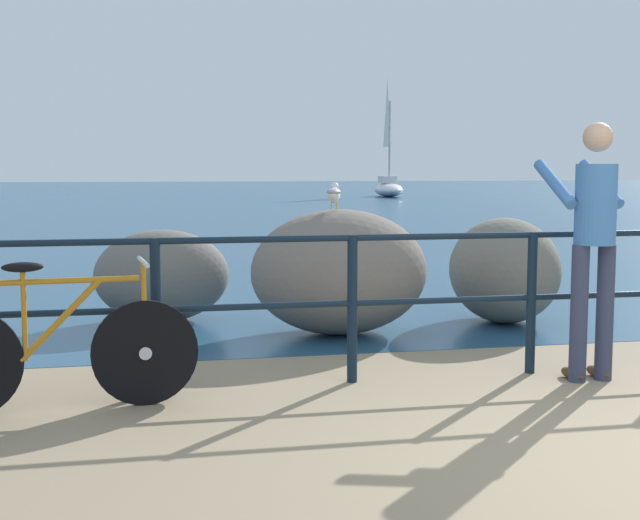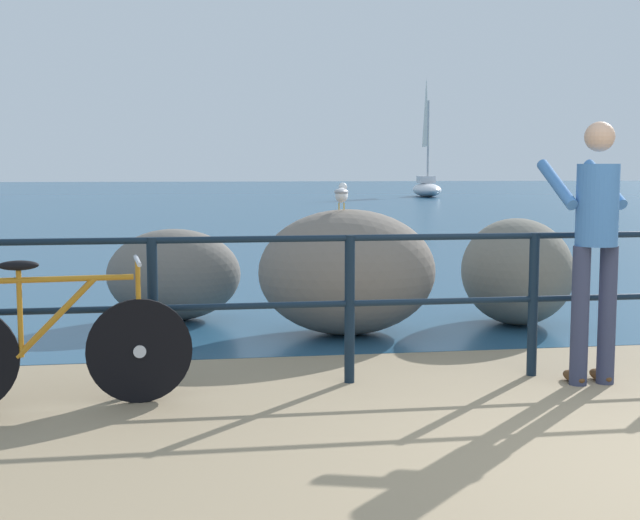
{
  "view_description": "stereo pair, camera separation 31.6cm",
  "coord_description": "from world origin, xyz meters",
  "px_view_note": "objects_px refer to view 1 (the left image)",
  "views": [
    {
      "loc": [
        -2.73,
        -3.59,
        1.47
      ],
      "look_at": [
        -1.46,
        2.48,
        0.81
      ],
      "focal_mm": 48.46,
      "sensor_mm": 36.0,
      "label": 1
    },
    {
      "loc": [
        -2.42,
        -3.65,
        1.47
      ],
      "look_at": [
        -1.46,
        2.48,
        0.81
      ],
      "focal_mm": 48.46,
      "sensor_mm": 36.0,
      "label": 2
    }
  ],
  "objects_px": {
    "breakwater_boulder_left": "(162,276)",
    "sailboat": "(388,183)",
    "bicycle": "(58,349)",
    "breakwater_boulder_right": "(504,270)",
    "seagull": "(334,194)",
    "person_at_railing": "(593,238)",
    "breakwater_boulder_main": "(339,272)"
  },
  "relations": [
    {
      "from": "sailboat",
      "to": "person_at_railing",
      "type": "bearing_deg",
      "value": -8.05
    },
    {
      "from": "bicycle",
      "to": "person_at_railing",
      "type": "xyz_separation_m",
      "value": [
        3.54,
        0.07,
        0.6
      ]
    },
    {
      "from": "breakwater_boulder_left",
      "to": "sailboat",
      "type": "bearing_deg",
      "value": 70.37
    },
    {
      "from": "bicycle",
      "to": "sailboat",
      "type": "bearing_deg",
      "value": 65.16
    },
    {
      "from": "sailboat",
      "to": "bicycle",
      "type": "bearing_deg",
      "value": -12.92
    },
    {
      "from": "bicycle",
      "to": "seagull",
      "type": "height_order",
      "value": "seagull"
    },
    {
      "from": "seagull",
      "to": "sailboat",
      "type": "relative_size",
      "value": 0.06
    },
    {
      "from": "person_at_railing",
      "to": "breakwater_boulder_left",
      "type": "bearing_deg",
      "value": 42.07
    },
    {
      "from": "person_at_railing",
      "to": "breakwater_boulder_right",
      "type": "bearing_deg",
      "value": -10.8
    },
    {
      "from": "seagull",
      "to": "sailboat",
      "type": "distance_m",
      "value": 37.68
    },
    {
      "from": "breakwater_boulder_right",
      "to": "sailboat",
      "type": "xyz_separation_m",
      "value": [
        9.29,
        35.72,
        0.21
      ]
    },
    {
      "from": "person_at_railing",
      "to": "breakwater_boulder_left",
      "type": "distance_m",
      "value": 4.14
    },
    {
      "from": "seagull",
      "to": "person_at_railing",
      "type": "bearing_deg",
      "value": -128.79
    },
    {
      "from": "breakwater_boulder_right",
      "to": "seagull",
      "type": "relative_size",
      "value": 3.6
    },
    {
      "from": "bicycle",
      "to": "seagull",
      "type": "distance_m",
      "value": 3.07
    },
    {
      "from": "breakwater_boulder_left",
      "to": "seagull",
      "type": "height_order",
      "value": "seagull"
    },
    {
      "from": "person_at_railing",
      "to": "sailboat",
      "type": "height_order",
      "value": "sailboat"
    },
    {
      "from": "breakwater_boulder_right",
      "to": "seagull",
      "type": "bearing_deg",
      "value": -169.98
    },
    {
      "from": "breakwater_boulder_left",
      "to": "breakwater_boulder_main",
      "type": "bearing_deg",
      "value": -31.88
    },
    {
      "from": "breakwater_boulder_right",
      "to": "seagull",
      "type": "xyz_separation_m",
      "value": [
        -1.74,
        -0.31,
        0.75
      ]
    },
    {
      "from": "breakwater_boulder_right",
      "to": "person_at_railing",
      "type": "bearing_deg",
      "value": -98.91
    },
    {
      "from": "breakwater_boulder_left",
      "to": "seagull",
      "type": "distance_m",
      "value": 1.95
    },
    {
      "from": "bicycle",
      "to": "breakwater_boulder_left",
      "type": "xyz_separation_m",
      "value": [
        0.69,
        3.02,
        0.05
      ]
    },
    {
      "from": "breakwater_boulder_left",
      "to": "sailboat",
      "type": "relative_size",
      "value": 0.21
    },
    {
      "from": "seagull",
      "to": "breakwater_boulder_right",
      "type": "bearing_deg",
      "value": -64.33
    },
    {
      "from": "person_at_railing",
      "to": "breakwater_boulder_left",
      "type": "relative_size",
      "value": 1.38
    },
    {
      "from": "person_at_railing",
      "to": "breakwater_boulder_main",
      "type": "height_order",
      "value": "person_at_railing"
    },
    {
      "from": "person_at_railing",
      "to": "sailboat",
      "type": "bearing_deg",
      "value": -16.15
    },
    {
      "from": "breakwater_boulder_main",
      "to": "seagull",
      "type": "bearing_deg",
      "value": -135.25
    },
    {
      "from": "breakwater_boulder_main",
      "to": "breakwater_boulder_left",
      "type": "distance_m",
      "value": 1.8
    },
    {
      "from": "bicycle",
      "to": "person_at_railing",
      "type": "height_order",
      "value": "person_at_railing"
    },
    {
      "from": "bicycle",
      "to": "person_at_railing",
      "type": "distance_m",
      "value": 3.59
    }
  ]
}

